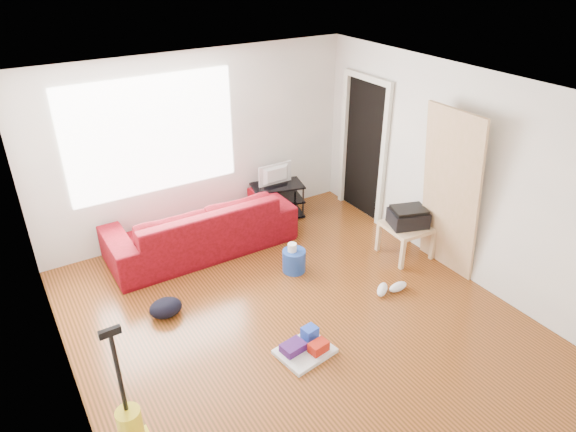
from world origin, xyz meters
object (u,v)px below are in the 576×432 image
side_table (407,230)px  cleaning_tray (305,347)px  tv_stand (277,200)px  backpack (167,315)px  bucket (294,270)px  sofa (203,248)px

side_table → cleaning_tray: 2.31m
tv_stand → backpack: size_ratio=2.27×
side_table → bucket: (-1.45, 0.45, -0.38)m
tv_stand → cleaning_tray: 2.93m
tv_stand → side_table: size_ratio=1.42×
bucket → backpack: bucket is taller
tv_stand → cleaning_tray: size_ratio=1.40×
backpack → sofa: bearing=51.2°
sofa → tv_stand: (1.34, 0.27, 0.27)m
side_table → backpack: bearing=171.7°
cleaning_tray → backpack: bearing=127.7°
sofa → tv_stand: size_ratio=2.96×
sofa → side_table: bearing=145.3°
backpack → tv_stand: bearing=32.3°
tv_stand → backpack: (-2.24, -1.35, -0.27)m
bucket → backpack: (-1.68, 0.01, 0.00)m
bucket → cleaning_tray: 1.46m
bucket → cleaning_tray: bearing=-117.7°
side_table → backpack: (-3.12, 0.46, -0.38)m
sofa → cleaning_tray: size_ratio=4.14×
sofa → tv_stand: bearing=-168.6°
bucket → side_table: bearing=-17.1°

